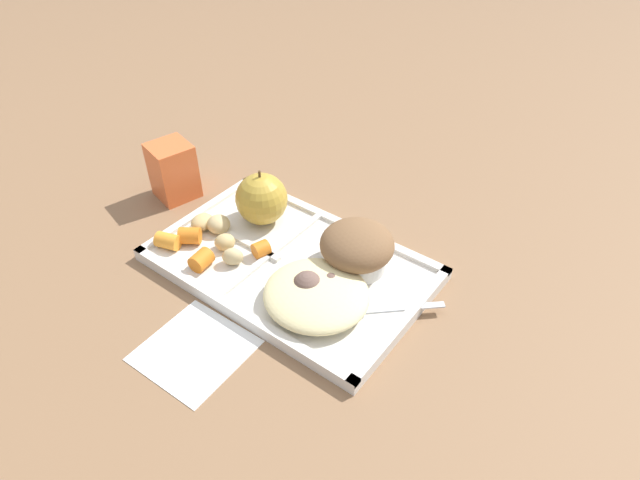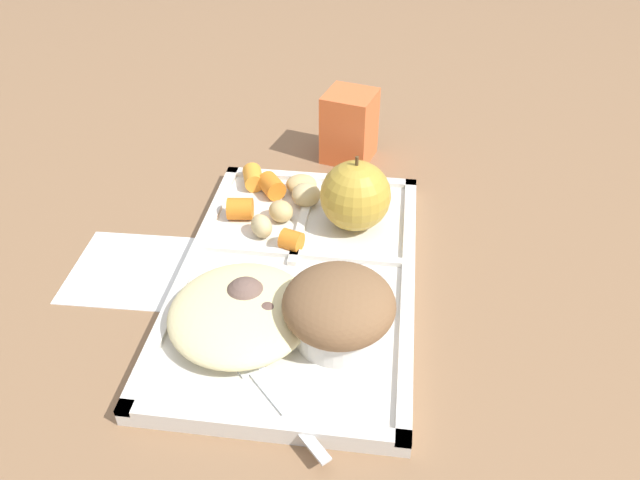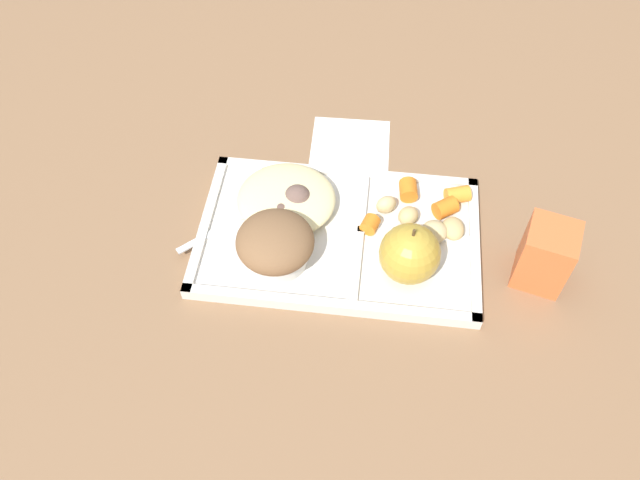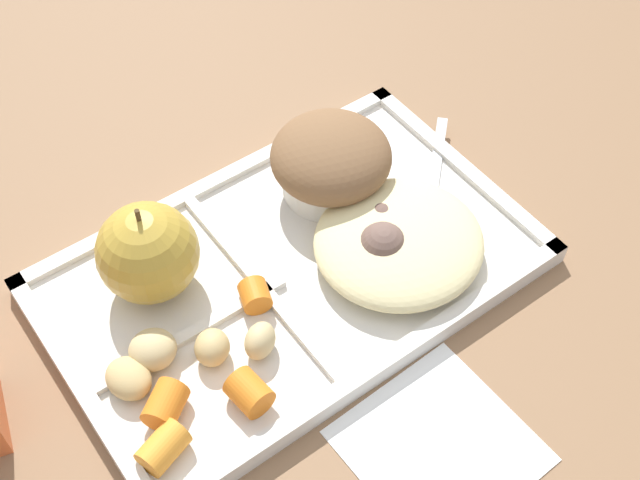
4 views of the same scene
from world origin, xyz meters
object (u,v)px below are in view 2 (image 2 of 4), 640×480
Objects in this scene: green_apple at (355,196)px; bran_muffin at (339,309)px; lunch_tray at (298,278)px; milk_carton at (349,126)px; plastic_fork at (264,385)px.

bran_muffin is (0.17, -0.00, -0.01)m from green_apple.
green_apple reaches higher than lunch_tray.
lunch_tray is 0.10m from bran_muffin.
lunch_tray is at bearing 8.43° from milk_carton.
plastic_fork is 1.35× the size of milk_carton.
green_apple is 0.95× the size of milk_carton.
bran_muffin reaches higher than lunch_tray.
bran_muffin is at bearing 140.85° from plastic_fork.
green_apple is at bearing 21.91° from milk_carton.
lunch_tray is at bearing -28.31° from green_apple.
milk_carton is at bearing 173.96° from lunch_tray.
milk_carton is at bearing -172.56° from green_apple.
bran_muffin is 1.09× the size of milk_carton.
plastic_fork is (0.07, -0.05, -0.03)m from bran_muffin.
bran_muffin is (0.08, 0.05, 0.04)m from lunch_tray.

